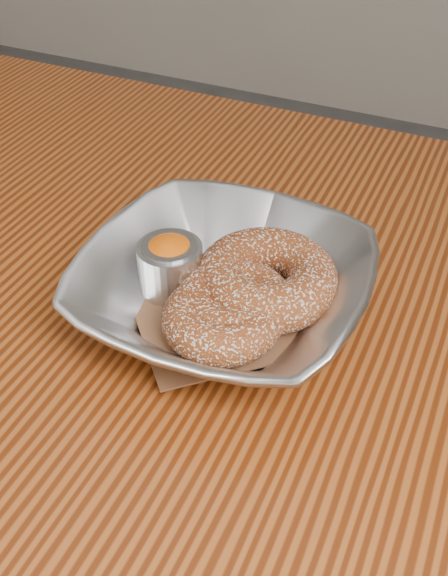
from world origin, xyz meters
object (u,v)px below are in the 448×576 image
at_px(table, 159,383).
at_px(serving_bowl, 224,290).
at_px(ramekin, 170,264).
at_px(donut_back, 266,279).
at_px(donut_front, 222,318).
at_px(donut_extra, 235,303).

relative_size(table, serving_bowl, 5.18).
bearing_deg(serving_bowl, ramekin, 174.14).
distance_m(donut_back, ramekin, 0.08).
xyz_separation_m(serving_bowl, donut_front, (0.01, -0.03, -0.00)).
relative_size(table, donut_front, 12.81).
height_order(donut_back, ramekin, ramekin).
xyz_separation_m(serving_bowl, donut_extra, (0.01, -0.01, -0.00)).
bearing_deg(donut_extra, donut_back, 69.52).
bearing_deg(table, serving_bowl, 12.66).
relative_size(donut_front, donut_extra, 0.99).
distance_m(table, donut_front, 0.15).
height_order(table, donut_front, donut_front).
bearing_deg(donut_extra, serving_bowl, 143.78).
distance_m(table, ramekin, 0.13).
height_order(serving_bowl, donut_extra, serving_bowl).
bearing_deg(donut_extra, donut_front, -96.54).
distance_m(serving_bowl, donut_back, 0.04).
relative_size(donut_back, donut_extra, 1.23).
bearing_deg(donut_back, donut_extra, -110.48).
height_order(donut_front, ramekin, ramekin).
bearing_deg(serving_bowl, donut_back, 42.24).
xyz_separation_m(table, donut_back, (0.09, 0.04, 0.13)).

